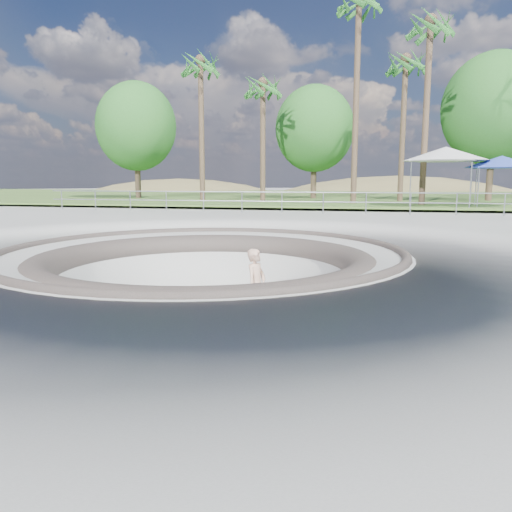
# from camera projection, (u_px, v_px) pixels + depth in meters

# --- Properties ---
(ground) EXTENTS (180.00, 180.00, 0.00)m
(ground) POSITION_uv_depth(u_px,v_px,m) (204.00, 251.00, 12.75)
(ground) COLOR #ACABA6
(ground) RESTS_ON ground
(skate_bowl) EXTENTS (14.00, 14.00, 4.10)m
(skate_bowl) POSITION_uv_depth(u_px,v_px,m) (205.00, 320.00, 13.03)
(skate_bowl) COLOR #ACABA6
(skate_bowl) RESTS_ON ground
(grass_strip) EXTENTS (180.00, 36.00, 0.12)m
(grass_strip) POSITION_uv_depth(u_px,v_px,m) (322.00, 196.00, 45.51)
(grass_strip) COLOR #3C6327
(grass_strip) RESTS_ON ground
(distant_hills) EXTENTS (103.20, 45.00, 28.60)m
(distant_hills) POSITION_uv_depth(u_px,v_px,m) (364.00, 244.00, 68.16)
(distant_hills) COLOR brown
(distant_hills) RESTS_ON ground
(safety_railing) EXTENTS (25.00, 0.06, 1.03)m
(safety_railing) POSITION_uv_depth(u_px,v_px,m) (282.00, 202.00, 24.21)
(safety_railing) COLOR gray
(safety_railing) RESTS_ON ground
(skateboard) EXTENTS (0.89, 0.59, 0.09)m
(skateboard) POSITION_uv_depth(u_px,v_px,m) (256.00, 322.00, 12.79)
(skateboard) COLOR olive
(skateboard) RESTS_ON ground
(skater) EXTENTS (0.63, 0.79, 1.89)m
(skater) POSITION_uv_depth(u_px,v_px,m) (256.00, 286.00, 12.64)
(skater) COLOR #E5B394
(skater) RESTS_ON skateboard
(canopy_white) EXTENTS (6.28, 6.28, 3.30)m
(canopy_white) POSITION_uv_depth(u_px,v_px,m) (446.00, 154.00, 27.85)
(canopy_white) COLOR gray
(canopy_white) RESTS_ON ground
(canopy_blue) EXTENTS (5.49, 5.49, 2.78)m
(canopy_blue) POSITION_uv_depth(u_px,v_px,m) (502.00, 162.00, 27.29)
(canopy_blue) COLOR gray
(canopy_blue) RESTS_ON ground
(palm_a) EXTENTS (2.60, 2.60, 10.15)m
(palm_a) POSITION_uv_depth(u_px,v_px,m) (201.00, 69.00, 32.81)
(palm_a) COLOR brown
(palm_a) RESTS_ON ground
(palm_b) EXTENTS (2.60, 2.60, 8.88)m
(palm_b) POSITION_uv_depth(u_px,v_px,m) (263.00, 90.00, 33.77)
(palm_b) COLOR brown
(palm_b) RESTS_ON ground
(palm_c) EXTENTS (2.60, 2.60, 13.01)m
(palm_c) POSITION_uv_depth(u_px,v_px,m) (359.00, 12.00, 29.49)
(palm_c) COLOR brown
(palm_c) RESTS_ON ground
(palm_d) EXTENTS (2.60, 2.60, 10.26)m
(palm_d) POSITION_uv_depth(u_px,v_px,m) (406.00, 67.00, 32.81)
(palm_d) COLOR brown
(palm_d) RESTS_ON ground
(palm_e) EXTENTS (2.60, 2.60, 11.32)m
(palm_e) POSITION_uv_depth(u_px,v_px,m) (430.00, 32.00, 28.27)
(palm_e) COLOR brown
(palm_e) RESTS_ON ground
(bushy_tree_left) EXTENTS (6.34, 5.77, 9.15)m
(bushy_tree_left) POSITION_uv_depth(u_px,v_px,m) (136.00, 127.00, 39.13)
(bushy_tree_left) COLOR brown
(bushy_tree_left) RESTS_ON ground
(bushy_tree_mid) EXTENTS (6.07, 5.52, 8.76)m
(bushy_tree_mid) POSITION_uv_depth(u_px,v_px,m) (314.00, 129.00, 38.45)
(bushy_tree_mid) COLOR brown
(bushy_tree_mid) RESTS_ON ground
(bushy_tree_right) EXTENTS (7.07, 6.43, 10.20)m
(bushy_tree_right) POSITION_uv_depth(u_px,v_px,m) (495.00, 109.00, 34.09)
(bushy_tree_right) COLOR brown
(bushy_tree_right) RESTS_ON ground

